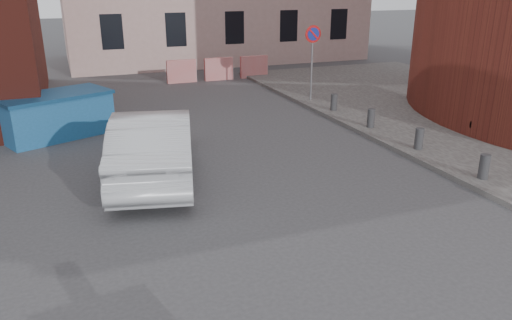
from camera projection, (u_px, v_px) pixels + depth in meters
name	position (u px, v px, depth m)	size (l,w,h in m)	color
ground	(246.00, 262.00, 7.95)	(120.00, 120.00, 0.00)	#38383A
no_parking_sign	(313.00, 47.00, 17.63)	(0.60, 0.09, 2.65)	gray
bollards	(419.00, 139.00, 12.84)	(0.22, 9.02, 0.55)	#3A3A3D
barriers	(219.00, 69.00, 22.37)	(4.70, 0.18, 1.00)	red
dumpster	(56.00, 115.00, 14.19)	(3.35, 2.59, 1.25)	#2266A5
silver_car	(154.00, 144.00, 11.16)	(1.66, 4.75, 1.56)	#B8BBC1
bicycle	(506.00, 117.00, 13.86)	(0.72, 2.08, 1.09)	black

